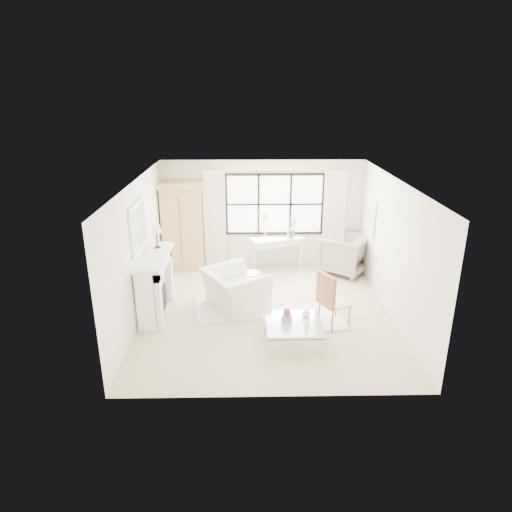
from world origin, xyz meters
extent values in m
plane|color=#C3B391|center=(0.00, 0.00, 0.00)|extent=(5.50, 5.50, 0.00)
plane|color=white|center=(0.00, 0.00, 2.70)|extent=(5.50, 5.50, 0.00)
plane|color=white|center=(0.00, 2.75, 1.35)|extent=(5.00, 0.00, 5.00)
plane|color=white|center=(0.00, -2.75, 1.35)|extent=(5.00, 0.00, 5.00)
plane|color=silver|center=(-2.50, 0.00, 1.35)|extent=(0.00, 5.50, 5.50)
plane|color=silver|center=(2.50, 0.00, 1.35)|extent=(0.00, 5.50, 5.50)
cube|color=white|center=(0.30, 2.73, 1.60)|extent=(2.40, 0.02, 1.50)
cylinder|color=gold|center=(0.30, 2.67, 2.47)|extent=(3.30, 0.04, 0.04)
cube|color=beige|center=(-1.20, 2.65, 1.24)|extent=(0.55, 0.10, 2.47)
cube|color=silver|center=(1.80, 2.65, 1.24)|extent=(0.55, 0.10, 2.47)
cube|color=white|center=(-2.29, 0.00, 0.59)|extent=(0.34, 1.50, 1.18)
cube|color=#B8B8BF|center=(-2.12, 0.00, 0.53)|extent=(0.03, 1.22, 0.97)
cube|color=black|center=(-2.11, 0.00, 0.32)|extent=(0.06, 0.52, 0.50)
cube|color=white|center=(-2.25, 0.00, 1.22)|extent=(0.58, 1.66, 0.08)
cube|color=white|center=(-2.47, 0.00, 1.84)|extent=(0.05, 1.15, 0.95)
cube|color=silver|center=(-2.44, 0.00, 1.84)|extent=(0.02, 1.00, 0.80)
cube|color=white|center=(2.47, 1.70, 1.55)|extent=(0.04, 0.62, 0.82)
cube|color=beige|center=(2.45, 1.70, 1.55)|extent=(0.01, 0.52, 0.72)
cylinder|color=black|center=(-2.23, 0.43, 1.27)|extent=(0.12, 0.12, 0.03)
cylinder|color=black|center=(-2.23, 0.43, 1.44)|extent=(0.03, 0.03, 0.30)
cone|color=beige|center=(-2.23, 0.43, 1.68)|extent=(0.22, 0.22, 0.18)
cube|color=tan|center=(-2.00, 2.48, 1.05)|extent=(1.07, 0.73, 2.10)
cube|color=tan|center=(-2.00, 2.48, 2.17)|extent=(1.20, 0.84, 0.14)
cube|color=white|center=(0.37, 2.47, 0.68)|extent=(1.31, 0.77, 0.14)
cube|color=white|center=(0.37, 2.47, 0.77)|extent=(1.38, 0.83, 0.06)
cylinder|color=#B2893E|center=(0.06, 2.45, 0.82)|extent=(0.14, 0.14, 0.03)
cylinder|color=#B2893E|center=(0.06, 2.45, 1.06)|extent=(0.02, 0.02, 0.46)
cone|color=beige|center=(0.06, 2.45, 1.38)|extent=(0.28, 0.28, 0.22)
imported|color=#546F4A|center=(0.73, 2.47, 1.06)|extent=(0.35, 0.31, 0.53)
cylinder|color=white|center=(-0.30, 0.89, 0.01)|extent=(0.26, 0.26, 0.03)
cylinder|color=white|center=(-0.30, 0.89, 0.25)|extent=(0.06, 0.06, 0.44)
cylinder|color=white|center=(-0.30, 0.89, 0.49)|extent=(0.40, 0.40, 0.03)
cube|color=silver|center=(-0.65, 0.16, 0.01)|extent=(1.80, 1.39, 0.03)
cube|color=white|center=(0.71, -0.34, 0.01)|extent=(1.76, 1.45, 0.03)
imported|color=white|center=(-0.65, 0.24, 0.40)|extent=(1.58, 1.63, 0.81)
imported|color=#9D9485|center=(2.01, 2.14, 0.48)|extent=(1.45, 1.44, 0.95)
cube|color=white|center=(1.28, -0.57, 0.46)|extent=(0.63, 0.64, 0.07)
cube|color=#A26A44|center=(1.08, -0.67, 0.78)|extent=(0.26, 0.45, 0.60)
cube|color=silver|center=(0.44, -1.18, 0.16)|extent=(1.01, 1.01, 0.32)
cube|color=silver|center=(0.44, -1.18, 0.36)|extent=(1.01, 1.01, 0.04)
cube|color=gray|center=(0.31, -1.13, 0.44)|extent=(0.20, 0.20, 0.12)
sphere|color=#5E3079|center=(0.31, -1.13, 0.57)|extent=(0.14, 0.14, 0.14)
cylinder|color=silver|center=(0.65, -1.34, 0.44)|extent=(0.08, 0.08, 0.12)
imported|color=silver|center=(0.69, -0.94, 0.46)|extent=(0.18, 0.18, 0.16)
camera|label=1|loc=(-0.38, -8.40, 4.32)|focal=32.00mm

